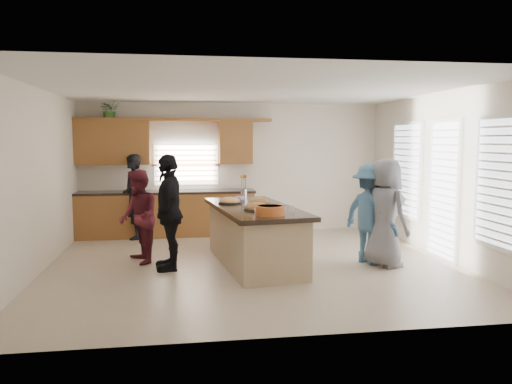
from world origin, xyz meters
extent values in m
plane|color=tan|center=(0.00, 0.00, 0.00)|extent=(6.50, 6.50, 0.00)
cube|color=silver|center=(0.00, 3.00, 1.40)|extent=(6.50, 0.02, 2.80)
cube|color=silver|center=(0.00, -3.00, 1.40)|extent=(6.50, 0.02, 2.80)
cube|color=silver|center=(-3.25, 0.00, 1.40)|extent=(0.02, 6.00, 2.80)
cube|color=silver|center=(3.25, 0.00, 1.40)|extent=(0.02, 6.00, 2.80)
cube|color=white|center=(0.00, 0.00, 2.80)|extent=(6.50, 6.00, 0.02)
cube|color=brown|center=(-1.43, 2.69, 0.45)|extent=(3.65, 0.62, 0.90)
cube|color=black|center=(-1.43, 2.69, 0.93)|extent=(3.70, 0.65, 0.05)
cube|color=brown|center=(-2.50, 2.82, 1.95)|extent=(1.50, 0.36, 0.90)
cube|color=brown|center=(0.05, 2.82, 1.95)|extent=(0.70, 0.36, 0.90)
cube|color=brown|center=(-1.23, 2.82, 2.43)|extent=(4.05, 0.40, 0.06)
cube|color=brown|center=(-1.00, 2.96, 1.48)|extent=(1.35, 0.08, 0.85)
cube|color=white|center=(3.22, 1.30, 1.42)|extent=(0.06, 1.10, 1.75)
cube|color=white|center=(3.22, -0.10, 1.17)|extent=(0.06, 0.85, 2.25)
cube|color=white|center=(3.22, -1.60, 1.42)|extent=(0.06, 1.10, 1.75)
cube|color=tan|center=(0.04, 0.02, 0.44)|extent=(1.30, 2.61, 0.88)
cube|color=black|center=(0.04, 0.02, 0.92)|extent=(1.48, 2.82, 0.07)
cube|color=black|center=(0.04, 0.02, 0.04)|extent=(1.21, 2.52, 0.08)
cylinder|color=black|center=(0.03, -0.37, 0.96)|extent=(0.43, 0.43, 0.02)
ellipsoid|color=#B47638|center=(0.03, -0.37, 0.98)|extent=(0.39, 0.39, 0.17)
cylinder|color=black|center=(0.18, 0.36, 0.96)|extent=(0.36, 0.36, 0.02)
ellipsoid|color=#B47638|center=(0.18, 0.36, 0.98)|extent=(0.33, 0.33, 0.15)
cylinder|color=black|center=(-0.31, 0.46, 0.96)|extent=(0.39, 0.39, 0.02)
ellipsoid|color=tan|center=(-0.31, 0.46, 0.98)|extent=(0.35, 0.35, 0.16)
cylinder|color=orange|center=(0.12, -0.93, 1.02)|extent=(0.43, 0.43, 0.13)
cylinder|color=beige|center=(0.12, -0.93, 1.06)|extent=(0.35, 0.35, 0.04)
cylinder|color=white|center=(0.49, -0.74, 1.00)|extent=(0.08, 0.08, 0.10)
cylinder|color=#AA8CCC|center=(-0.07, 1.02, 0.97)|extent=(0.19, 0.19, 0.05)
cylinder|color=silver|center=(0.03, 1.27, 1.03)|extent=(0.12, 0.12, 0.15)
imported|color=#3D6F2C|center=(-2.53, 2.82, 2.62)|extent=(0.51, 0.48, 0.45)
imported|color=black|center=(-2.08, 2.47, 0.86)|extent=(0.58, 0.72, 1.73)
imported|color=maroon|center=(-1.81, 0.37, 0.77)|extent=(0.79, 0.89, 1.54)
imported|color=black|center=(-1.31, -0.08, 0.90)|extent=(0.53, 1.09, 1.80)
imported|color=#375A79|center=(1.93, -0.17, 0.82)|extent=(1.02, 1.21, 1.63)
imported|color=slate|center=(2.08, -0.41, 0.86)|extent=(0.80, 0.98, 1.72)
camera|label=1|loc=(-1.13, -7.82, 2.01)|focal=35.00mm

